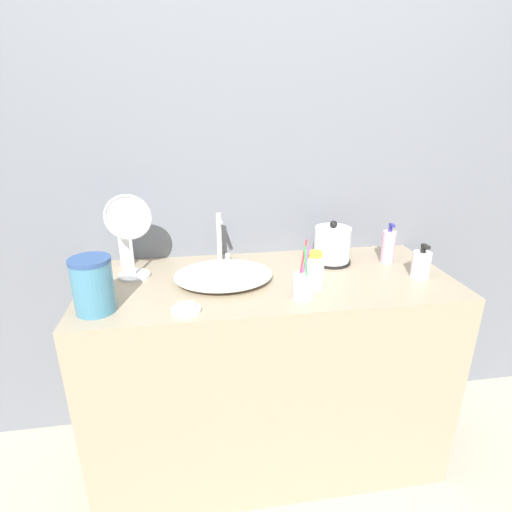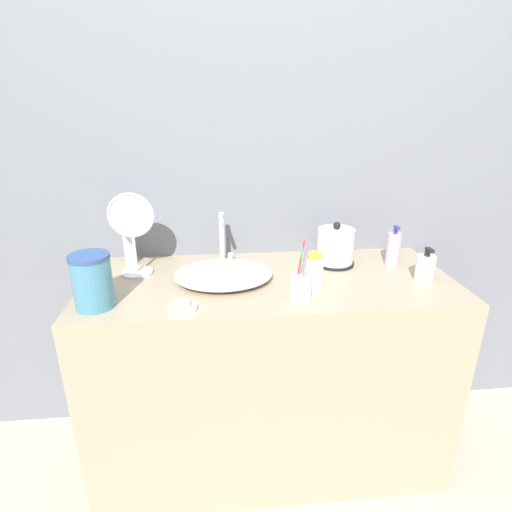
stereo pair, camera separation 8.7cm
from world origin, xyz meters
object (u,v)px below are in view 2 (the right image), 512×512
Objects in this scene: faucet at (223,237)px; hand_cream_bottle at (393,249)px; mouthwash_bottle at (313,272)px; toothbrush_cup at (301,286)px; electric_kettle at (335,248)px; lotion_bottle at (130,246)px; shampoo_bottle at (425,268)px; water_pitcher at (92,281)px; vanity_mirror at (132,231)px.

faucet is 1.26× the size of hand_cream_bottle.
hand_cream_bottle is (0.40, 0.21, 0.00)m from mouthwash_bottle.
toothbrush_cup is 1.49× the size of mouthwash_bottle.
electric_kettle is 0.90m from lotion_bottle.
shampoo_bottle is (0.52, 0.11, 0.00)m from toothbrush_cup.
toothbrush_cup is at bearing -1.06° from water_pitcher.
hand_cream_bottle is 1.10m from vanity_mirror.
toothbrush_cup is 1.12× the size of lotion_bottle.
electric_kettle is 0.28m from mouthwash_bottle.
lotion_bottle is at bearing 173.68° from electric_kettle.
vanity_mirror is at bearing 72.16° from water_pitcher.
vanity_mirror reaches higher than hand_cream_bottle.
mouthwash_bottle is at bearing -152.72° from hand_cream_bottle.
vanity_mirror is at bearing -166.32° from faucet.
hand_cream_bottle is 0.94× the size of water_pitcher.
shampoo_bottle is at bearing -14.32° from lotion_bottle.
hand_cream_bottle is (1.14, -0.13, -0.01)m from lotion_bottle.
water_pitcher is (-0.72, 0.01, 0.05)m from toothbrush_cup.
toothbrush_cup reaches higher than mouthwash_bottle.
electric_kettle is at bearing 1.77° from vanity_mirror.
hand_cream_bottle is 1.21m from water_pitcher.
lotion_bottle is (-0.89, 0.10, 0.01)m from electric_kettle.
faucet reaches higher than water_pitcher.
shampoo_bottle is at bearing -34.10° from electric_kettle.
electric_kettle reaches higher than shampoo_bottle.
water_pitcher is at bearing -167.02° from hand_cream_bottle.
electric_kettle is (0.48, -0.06, -0.05)m from faucet.
toothbrush_cup is 1.13× the size of water_pitcher.
faucet reaches higher than electric_kettle.
faucet is 0.84m from shampoo_bottle.
faucet is 0.41m from lotion_bottle.
electric_kettle is 0.98m from water_pitcher.
mouthwash_bottle is 0.43× the size of vanity_mirror.
water_pitcher is at bearing -175.43° from shampoo_bottle.
electric_kettle is 0.89× the size of toothbrush_cup.
lotion_bottle is at bearing 165.68° from shampoo_bottle.
faucet is 0.58m from water_pitcher.
electric_kettle is at bearing -7.28° from faucet.
shampoo_bottle is at bearing 4.09° from mouthwash_bottle.
hand_cream_bottle is at bearing -0.39° from vanity_mirror.
faucet is 0.45m from mouthwash_bottle.
electric_kettle and water_pitcher have the same top height.
shampoo_bottle is at bearing -18.79° from faucet.
toothbrush_cup is 0.53m from shampoo_bottle.
shampoo_bottle is 0.79× the size of hand_cream_bottle.
electric_kettle reaches higher than hand_cream_bottle.
toothbrush_cup is at bearing -54.68° from faucet.
water_pitcher is at bearing -175.16° from mouthwash_bottle.
toothbrush_cup is 1.54× the size of shampoo_bottle.
faucet is at bearing 13.68° from vanity_mirror.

